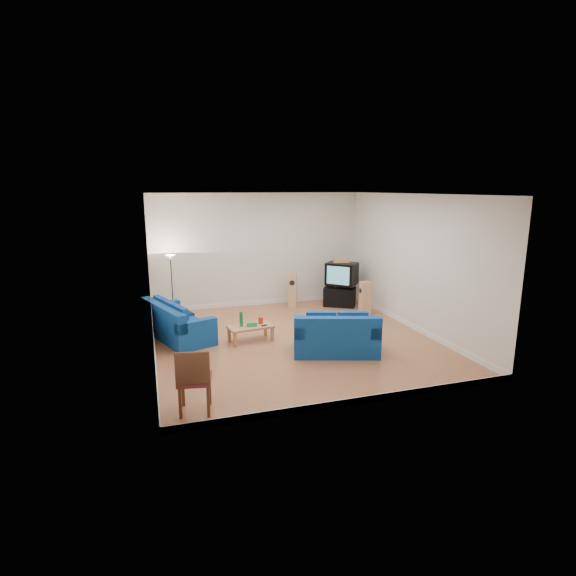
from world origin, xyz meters
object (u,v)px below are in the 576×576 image
object	(u,v)px
sofa_three_seat	(176,325)
sofa_loveseat	(336,338)
coffee_table	(251,328)
tv_stand	(340,297)
television	(342,274)

from	to	relation	value
sofa_three_seat	sofa_loveseat	distance (m)	3.65
sofa_three_seat	coffee_table	bearing A→B (deg)	44.98
sofa_three_seat	tv_stand	xyz separation A→B (m)	(4.68, 1.47, -0.03)
sofa_loveseat	coffee_table	distance (m)	1.95
sofa_loveseat	tv_stand	world-z (taller)	sofa_loveseat
sofa_three_seat	sofa_loveseat	xyz separation A→B (m)	(3.07, -1.97, 0.03)
television	sofa_loveseat	bearing A→B (deg)	-71.73
tv_stand	television	size ratio (longest dim) A/B	0.88
sofa_loveseat	coffee_table	bearing A→B (deg)	158.18
sofa_three_seat	television	world-z (taller)	television
sofa_three_seat	tv_stand	size ratio (longest dim) A/B	2.57
sofa_three_seat	coffee_table	size ratio (longest dim) A/B	2.19
tv_stand	sofa_three_seat	bearing A→B (deg)	-131.55
sofa_three_seat	television	bearing A→B (deg)	87.20
tv_stand	television	bearing A→B (deg)	23.90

